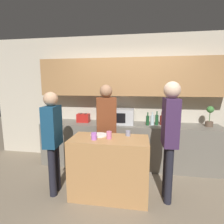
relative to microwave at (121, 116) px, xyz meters
The scene contains 20 objects.
ground_plane 1.76m from the microwave, 83.48° to the right, with size 14.00×14.00×0.00m, color #7F705B.
back_wall 0.58m from the microwave, 56.46° to the left, with size 6.40×0.40×2.70m.
back_counter 0.61m from the microwave, ahead, with size 3.60×0.62×0.88m.
kitchen_island 1.24m from the microwave, 92.89° to the right, with size 1.14×0.56×0.90m.
microwave is the anchor object (origin of this frame).
toaster 0.81m from the microwave, behind, with size 0.26×0.16×0.18m.
potted_plant 1.70m from the microwave, ahead, with size 0.14×0.14×0.39m.
bottle_0 0.54m from the microwave, ahead, with size 0.06×0.06×0.26m.
bottle_1 0.63m from the microwave, ahead, with size 0.08×0.08×0.26m.
bottle_2 0.72m from the microwave, ahead, with size 0.06×0.06×0.28m.
bottle_3 0.82m from the microwave, ahead, with size 0.08×0.08×0.26m.
bottle_4 0.90m from the microwave, ahead, with size 0.09×0.09×0.25m.
bottle_5 0.98m from the microwave, ahead, with size 0.08×0.08×0.23m.
plate_on_island 1.01m from the microwave, 103.69° to the right, with size 0.26×0.26×0.01m.
cup_0 1.21m from the microwave, 102.45° to the right, with size 0.08×0.08×0.10m.
cup_1 0.95m from the microwave, 77.34° to the right, with size 0.08×0.08×0.08m.
cup_2 1.11m from the microwave, 92.85° to the right, with size 0.07×0.07×0.11m.
person_left 1.33m from the microwave, 53.22° to the right, with size 0.23×0.35×1.72m.
person_center 0.59m from the microwave, 110.45° to the right, with size 0.38×0.27×1.68m.
person_right 1.47m from the microwave, 128.02° to the right, with size 0.22×0.35×1.58m.
Camera 1 is at (0.20, -2.10, 1.69)m, focal length 28.00 mm.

